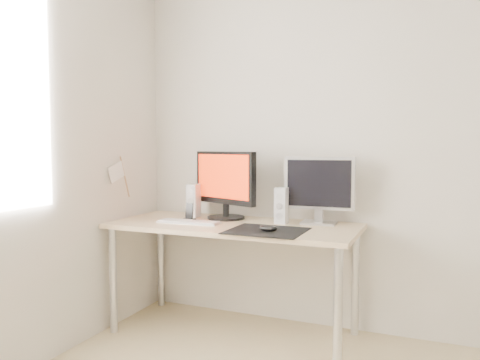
% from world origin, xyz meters
% --- Properties ---
extents(wall_back, '(3.50, 0.00, 3.50)m').
position_xyz_m(wall_back, '(0.00, 1.75, 1.25)').
color(wall_back, silver).
rests_on(wall_back, ground).
extents(mousepad, '(0.45, 0.40, 0.00)m').
position_xyz_m(mousepad, '(-0.64, 1.21, 0.73)').
color(mousepad, black).
rests_on(mousepad, desk).
extents(mouse, '(0.11, 0.06, 0.04)m').
position_xyz_m(mouse, '(-0.62, 1.18, 0.75)').
color(mouse, black).
rests_on(mouse, mousepad).
extents(desk, '(1.60, 0.70, 0.73)m').
position_xyz_m(desk, '(-0.93, 1.38, 0.65)').
color(desk, '#D1B587').
rests_on(desk, ground).
extents(main_monitor, '(0.53, 0.34, 0.47)m').
position_xyz_m(main_monitor, '(-1.06, 1.54, 0.98)').
color(main_monitor, black).
rests_on(main_monitor, desk).
extents(second_monitor, '(0.45, 0.17, 0.43)m').
position_xyz_m(second_monitor, '(-0.42, 1.58, 0.97)').
color(second_monitor, silver).
rests_on(second_monitor, desk).
extents(speaker_left, '(0.07, 0.09, 0.23)m').
position_xyz_m(speaker_left, '(-1.31, 1.54, 0.85)').
color(speaker_left, silver).
rests_on(speaker_left, desk).
extents(speaker_right, '(0.07, 0.09, 0.23)m').
position_xyz_m(speaker_right, '(-0.65, 1.51, 0.85)').
color(speaker_right, white).
rests_on(speaker_right, desk).
extents(keyboard, '(0.42, 0.14, 0.02)m').
position_xyz_m(keyboard, '(-1.21, 1.29, 0.74)').
color(keyboard, '#ACACAE').
rests_on(keyboard, desk).
extents(phone_dock, '(0.07, 0.06, 0.12)m').
position_xyz_m(phone_dock, '(-1.26, 1.39, 0.77)').
color(phone_dock, black).
rests_on(phone_dock, desk).
extents(pennant, '(0.01, 0.23, 0.29)m').
position_xyz_m(pennant, '(-1.72, 1.24, 1.05)').
color(pennant, '#A57F54').
rests_on(pennant, wall_left).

